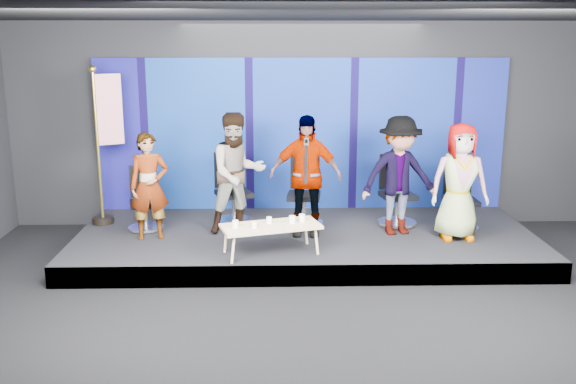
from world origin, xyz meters
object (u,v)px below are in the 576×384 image
at_px(chair_c, 304,202).
at_px(chair_b, 233,200).
at_px(mug_b, 254,225).
at_px(mug_c, 269,220).
at_px(chair_e, 459,207).
at_px(panelist_c, 305,176).
at_px(chair_a, 145,209).
at_px(panelist_a, 149,186).
at_px(coffee_table, 271,227).
at_px(flag_stand, 106,141).
at_px(chair_d, 396,202).
at_px(panelist_b, 237,173).
at_px(panelist_e, 459,182).
at_px(panelist_d, 399,176).
at_px(mug_e, 302,218).
at_px(mug_d, 292,220).
at_px(mug_a, 235,224).

bearing_deg(chair_c, chair_b, 178.78).
bearing_deg(mug_b, mug_c, 47.18).
bearing_deg(chair_e, panelist_c, -175.17).
height_order(chair_a, panelist_a, panelist_a).
bearing_deg(chair_c, panelist_a, -157.92).
distance_m(chair_b, chair_e, 3.59).
bearing_deg(chair_c, coffee_table, -103.91).
xyz_separation_m(panelist_a, mug_c, (1.77, -0.68, -0.33)).
bearing_deg(flag_stand, chair_d, -29.24).
distance_m(panelist_b, mug_c, 1.19).
bearing_deg(panelist_e, mug_c, -169.07).
relative_size(panelist_d, mug_e, 17.79).
relative_size(panelist_a, coffee_table, 1.09).
bearing_deg(panelist_b, panelist_c, -30.59).
bearing_deg(mug_e, panelist_e, 11.30).
xyz_separation_m(panelist_c, panelist_e, (2.26, -0.26, -0.05)).
distance_m(panelist_c, panelist_d, 1.41).
bearing_deg(panelist_c, chair_e, 11.74).
height_order(panelist_e, mug_b, panelist_e).
bearing_deg(panelist_c, mug_b, -119.23).
relative_size(coffee_table, mug_d, 13.86).
distance_m(panelist_a, panelist_d, 3.73).
xyz_separation_m(chair_d, mug_b, (-2.23, -1.54, 0.09)).
distance_m(panelist_a, panelist_e, 4.57).
distance_m(coffee_table, mug_b, 0.27).
height_order(chair_b, flag_stand, flag_stand).
bearing_deg(panelist_a, panelist_d, -11.84).
height_order(chair_b, mug_b, chair_b).
relative_size(panelist_a, chair_b, 1.40).
height_order(panelist_d, flag_stand, flag_stand).
bearing_deg(chair_e, panelist_e, -109.78).
bearing_deg(panelist_e, chair_a, 172.62).
bearing_deg(mug_a, chair_b, 94.57).
bearing_deg(chair_d, panelist_c, -171.26).
distance_m(chair_b, mug_c, 1.60).
distance_m(panelist_e, coffee_table, 2.89).
relative_size(mug_a, mug_e, 0.99).
relative_size(chair_a, chair_c, 0.87).
bearing_deg(panelist_a, mug_c, -35.05).
relative_size(chair_b, mug_d, 10.84).
xyz_separation_m(panelist_a, mug_e, (2.23, -0.60, -0.33)).
bearing_deg(flag_stand, chair_a, -56.81).
distance_m(panelist_b, mug_b, 1.31).
bearing_deg(panelist_a, chair_c, 1.39).
bearing_deg(panelist_a, flag_stand, 120.30).
xyz_separation_m(panelist_b, mug_d, (0.81, -0.99, -0.45)).
height_order(chair_d, panelist_e, panelist_e).
distance_m(chair_b, panelist_e, 3.55).
bearing_deg(panelist_d, chair_e, 1.23).
xyz_separation_m(panelist_a, chair_b, (1.18, 0.80, -0.42)).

